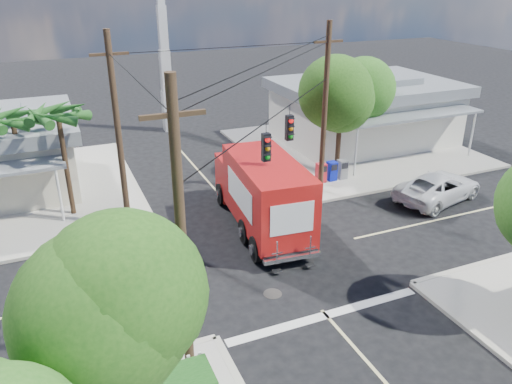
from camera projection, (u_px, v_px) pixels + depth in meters
ground at (274, 257)px, 21.19m from camera, size 120.00×120.00×0.00m
sidewalk_ne at (351, 147)px, 34.23m from camera, size 14.12×14.12×0.14m
sidewalk_nw at (2, 199)px, 26.41m from camera, size 14.12×14.12×0.14m
road_markings at (290, 274)px, 19.95m from camera, size 32.00×32.00×0.01m
building_ne at (364, 109)px, 34.82m from camera, size 11.80×10.20×4.50m
radio_tower at (164, 55)px, 35.93m from camera, size 0.80×0.80×17.00m
tree_sw_front at (130, 319)px, 10.58m from camera, size 3.88×3.78×6.03m
tree_ne_front at (342, 97)px, 27.55m from camera, size 4.21×4.14×6.66m
tree_ne_back at (358, 95)px, 30.56m from camera, size 3.77×3.66×5.82m
palm_nw_front at (58, 117)px, 22.77m from camera, size 3.01×3.08×5.59m
palm_nw_back at (12, 121)px, 23.47m from camera, size 3.01×3.08×5.19m
utility_poles at (224, 146)px, 20.09m from camera, size 12.00×10.68×9.00m
vending_boxes at (332, 171)px, 28.46m from camera, size 1.90×0.50×1.10m
delivery_truck at (262, 192)px, 22.92m from camera, size 3.29×8.41×3.56m
parked_car at (438, 187)px, 26.21m from camera, size 5.70×3.66×1.46m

